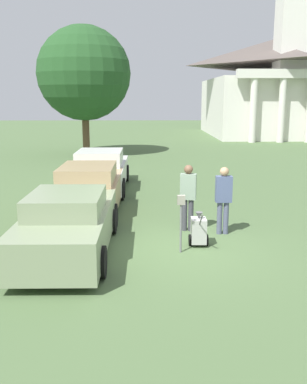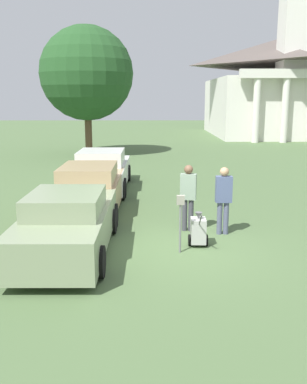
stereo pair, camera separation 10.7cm
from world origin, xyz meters
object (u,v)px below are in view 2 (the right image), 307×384
(person_supervisor, at_px, (224,196))
(church, at_px, (276,82))
(equipment_cart, at_px, (198,230))
(parked_car_white, at_px, (102,171))
(parking_meter, at_px, (180,213))
(parked_car_tan, at_px, (90,190))
(person_worker, at_px, (188,193))
(parked_car_sage, at_px, (68,224))

(person_supervisor, bearing_deg, church, -107.66)
(person_supervisor, distance_m, equipment_cart, 1.35)
(parked_car_white, xyz_separation_m, person_supervisor, (3.81, -5.80, 0.31))
(parking_meter, bearing_deg, parked_car_tan, 125.56)
(parked_car_tan, bearing_deg, person_supervisor, -30.16)
(parked_car_tan, height_order, parking_meter, parked_car_tan)
(parked_car_tan, bearing_deg, person_worker, -33.39)
(equipment_cart, bearing_deg, church, 72.65)
(equipment_cart, bearing_deg, person_worker, 98.34)
(parked_car_white, relative_size, church, 0.22)
(person_worker, bearing_deg, person_supervisor, 172.72)
(parked_car_white, xyz_separation_m, person_worker, (2.91, -5.50, 0.32))
(parked_car_white, bearing_deg, parked_car_tan, -89.71)
(parking_meter, bearing_deg, person_worker, 79.05)
(parked_car_tan, bearing_deg, parking_meter, -54.15)
(person_supervisor, xyz_separation_m, church, (10.02, 30.84, 4.00))
(parking_meter, height_order, equipment_cart, parking_meter)
(parking_meter, bearing_deg, parked_car_sage, -179.76)
(parked_car_sage, distance_m, person_worker, 3.39)
(parked_car_sage, xyz_separation_m, equipment_cart, (3.06, 0.47, -0.31))
(person_supervisor, bearing_deg, equipment_cart, 51.07)
(parked_car_white, height_order, person_supervisor, person_supervisor)
(person_worker, distance_m, equipment_cart, 1.39)
(parked_car_tan, distance_m, equipment_cart, 4.41)
(person_supervisor, height_order, church, church)
(parked_car_sage, height_order, person_supervisor, person_supervisor)
(person_worker, distance_m, person_supervisor, 0.95)
(parked_car_white, distance_m, church, 28.93)
(person_supervisor, relative_size, church, 0.08)
(parked_car_tan, height_order, person_supervisor, person_supervisor)
(person_worker, bearing_deg, equipment_cart, 108.11)
(person_worker, xyz_separation_m, equipment_cart, (0.15, -1.22, -0.65))
(parked_car_tan, relative_size, church, 0.23)
(parked_car_white, distance_m, parking_meter, 7.64)
(parked_car_white, distance_m, person_worker, 6.23)
(equipment_cart, bearing_deg, parked_car_tan, 135.48)
(parked_car_sage, xyz_separation_m, parked_car_white, (-0.00, 7.19, 0.03))
(parked_car_sage, xyz_separation_m, person_supervisor, (3.81, 1.39, 0.33))
(parked_car_sage, relative_size, church, 0.21)
(parking_meter, bearing_deg, parked_car_white, 109.83)
(person_supervisor, height_order, equipment_cart, person_supervisor)
(person_worker, bearing_deg, parked_car_tan, -22.53)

